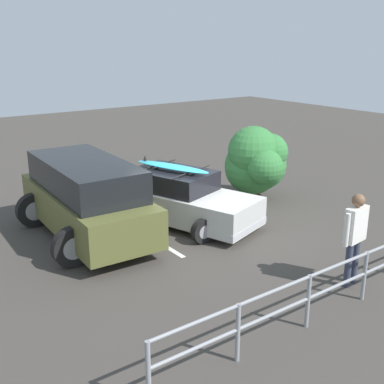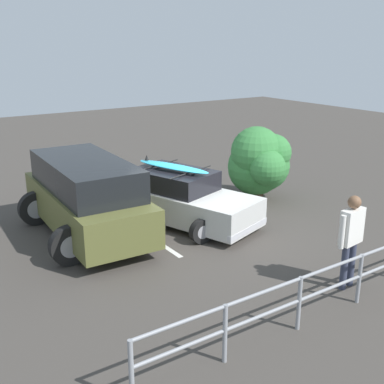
% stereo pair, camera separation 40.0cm
% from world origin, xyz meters
% --- Properties ---
extents(ground_plane, '(44.00, 44.00, 0.02)m').
position_xyz_m(ground_plane, '(0.00, 0.00, -0.01)').
color(ground_plane, '#423D38').
rests_on(ground_plane, ground).
extents(parking_stripe, '(0.12, 3.83, 0.00)m').
position_xyz_m(parking_stripe, '(1.26, -0.59, 0.00)').
color(parking_stripe, silver).
rests_on(parking_stripe, ground).
extents(sedan_car, '(2.94, 4.57, 1.63)m').
position_xyz_m(sedan_car, '(0.10, -0.63, 0.64)').
color(sedan_car, silver).
rests_on(sedan_car, ground).
extents(suv_car, '(2.76, 4.82, 1.87)m').
position_xyz_m(suv_car, '(2.42, -1.05, 0.97)').
color(suv_car, brown).
rests_on(suv_car, ground).
extents(person_bystander, '(0.71, 0.27, 1.83)m').
position_xyz_m(person_bystander, '(-0.66, 4.19, 1.10)').
color(person_bystander, '#33384C').
rests_on(person_bystander, ground).
extents(bush_near_left, '(1.78, 2.13, 2.19)m').
position_xyz_m(bush_near_left, '(-2.89, -0.83, 1.16)').
color(bush_near_left, '#4C3828').
rests_on(bush_near_left, ground).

